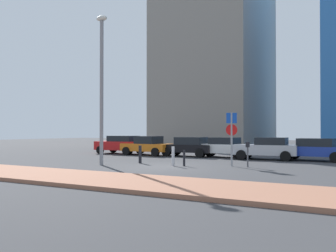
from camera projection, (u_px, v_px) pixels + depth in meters
ground_plane at (162, 167)px, 19.10m from camera, size 120.00×120.00×0.00m
sidewalk_brick at (84, 178)px, 13.90m from camera, size 40.00×3.45×0.14m
parked_car_red at (121, 144)px, 29.89m from camera, size 4.09×2.24×1.47m
parked_car_orange at (148, 146)px, 28.18m from camera, size 4.02×2.15×1.47m
parked_car_black at (189, 146)px, 26.86m from camera, size 3.92×1.95×1.42m
parked_car_white at (224, 147)px, 25.90m from camera, size 4.02×2.14×1.41m
parked_car_silver at (267, 148)px, 23.76m from camera, size 4.13×2.19×1.44m
parked_car_blue at (314, 149)px, 22.78m from camera, size 4.15×2.20×1.40m
parking_sign_post at (232, 132)px, 19.34m from camera, size 0.58×0.20×2.85m
parking_meter at (248, 151)px, 18.88m from camera, size 0.18×0.14×1.30m
street_lamp at (102, 78)px, 20.08m from camera, size 0.70×0.36×8.21m
traffic_bollard_near at (184, 158)px, 19.42m from camera, size 0.12×0.12×0.85m
traffic_bollard_mid at (140, 154)px, 21.18m from camera, size 0.18×0.18×1.03m
traffic_bollard_far at (173, 156)px, 19.50m from camera, size 0.16×0.16×1.03m
building_under_construction at (216, 54)px, 48.15m from camera, size 12.03×15.17×23.86m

